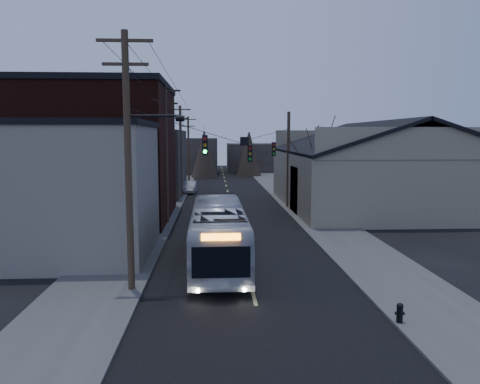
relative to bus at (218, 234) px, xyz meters
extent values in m
plane|color=black|center=(1.36, -6.97, -1.55)|extent=(160.00, 160.00, 0.00)
cube|color=black|center=(1.36, 23.03, -1.54)|extent=(9.00, 110.00, 0.02)
cube|color=#474744|center=(-5.14, 23.03, -1.49)|extent=(4.00, 110.00, 0.12)
cube|color=#474744|center=(7.86, 23.03, -1.49)|extent=(4.00, 110.00, 0.12)
cube|color=slate|center=(-7.64, 2.03, 1.95)|extent=(8.00, 8.00, 7.00)
cube|color=black|center=(-8.64, 13.03, 3.45)|extent=(10.00, 12.00, 10.00)
cube|color=#2D2824|center=(-8.14, 29.03, 1.95)|extent=(9.00, 14.00, 7.00)
cube|color=gray|center=(14.36, 18.03, 0.95)|extent=(16.00, 20.00, 5.00)
cube|color=black|center=(10.36, 18.03, 4.75)|extent=(8.16, 20.60, 2.86)
cube|color=black|center=(18.36, 18.03, 4.75)|extent=(8.16, 20.60, 2.86)
cube|color=#2D2824|center=(-4.64, 58.03, 1.45)|extent=(10.00, 12.00, 6.00)
cube|color=#2D2824|center=(8.36, 63.03, 0.95)|extent=(12.00, 14.00, 5.00)
cone|color=black|center=(7.86, 13.03, 2.05)|extent=(0.40, 0.40, 7.20)
cylinder|color=#382B1E|center=(-3.64, -3.97, 3.70)|extent=(0.28, 0.28, 10.50)
cube|color=#382B1E|center=(-3.64, -3.97, 8.55)|extent=(2.20, 0.12, 0.12)
cylinder|color=#382B1E|center=(-3.64, 11.03, 3.45)|extent=(0.28, 0.28, 10.00)
cube|color=#382B1E|center=(-3.64, 11.03, 8.05)|extent=(2.20, 0.12, 0.12)
cylinder|color=#382B1E|center=(-3.64, 26.03, 3.20)|extent=(0.28, 0.28, 9.50)
cube|color=#382B1E|center=(-3.64, 26.03, 7.55)|extent=(2.20, 0.12, 0.12)
cylinder|color=#382B1E|center=(-3.64, 41.03, 2.95)|extent=(0.28, 0.28, 9.00)
cube|color=#382B1E|center=(-3.64, 41.03, 7.05)|extent=(2.20, 0.12, 0.12)
cylinder|color=#382B1E|center=(6.36, 18.03, 2.70)|extent=(0.28, 0.28, 8.50)
cube|color=black|center=(-0.64, 0.53, 4.40)|extent=(0.28, 0.20, 1.00)
cube|color=black|center=(1.96, 5.03, 3.80)|extent=(0.28, 0.20, 1.00)
cube|color=black|center=(4.16, 11.03, 3.90)|extent=(0.28, 0.20, 1.00)
imported|color=silver|center=(0.00, 0.00, 0.00)|extent=(2.70, 11.17, 3.11)
imported|color=#9A9BA1|center=(-2.94, 29.58, -0.88)|extent=(1.60, 4.12, 1.34)
cylinder|color=black|center=(6.06, -8.04, -1.17)|extent=(0.21, 0.21, 0.54)
sphere|color=black|center=(6.06, -8.04, -0.87)|extent=(0.23, 0.23, 0.23)
cylinder|color=black|center=(6.06, -8.04, -1.12)|extent=(0.32, 0.15, 0.11)
camera|label=1|loc=(-0.20, -22.94, 4.86)|focal=35.00mm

